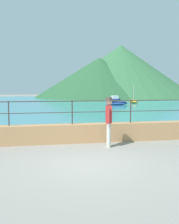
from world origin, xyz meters
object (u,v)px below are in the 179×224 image
person_walking (109,119)px  boat_3 (133,101)px  boat_0 (117,103)px  boat_1 (113,99)px

person_walking → boat_3: size_ratio=0.73×
boat_0 → boat_1: bearing=77.4°
person_walking → boat_3: 24.50m
person_walking → boat_1: bearing=73.6°
boat_1 → boat_3: (1.58, -3.11, -0.06)m
boat_0 → boat_1: 6.55m
boat_3 → boat_1: bearing=116.9°
boat_1 → boat_0: bearing=-102.6°
boat_0 → boat_3: size_ratio=0.97×
person_walking → boat_3: bearing=68.0°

